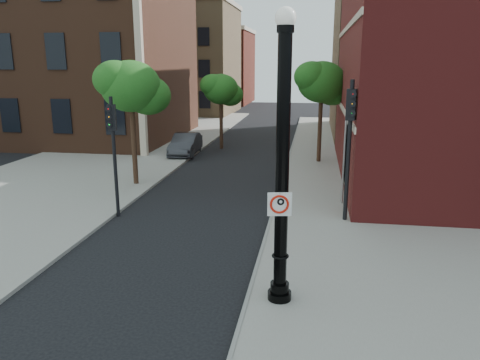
% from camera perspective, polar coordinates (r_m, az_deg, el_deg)
% --- Properties ---
extents(ground, '(120.00, 120.00, 0.00)m').
position_cam_1_polar(ground, '(12.73, -8.37, -13.32)').
color(ground, black).
rests_on(ground, ground).
extents(sidewalk_right, '(8.00, 60.00, 0.12)m').
position_cam_1_polar(sidewalk_right, '(21.68, 15.25, -1.83)').
color(sidewalk_right, gray).
rests_on(sidewalk_right, ground).
extents(sidewalk_left, '(10.00, 50.00, 0.12)m').
position_cam_1_polar(sidewalk_left, '(31.89, -14.29, 3.27)').
color(sidewalk_left, gray).
rests_on(sidewalk_left, ground).
extents(curb_edge, '(0.10, 60.00, 0.14)m').
position_cam_1_polar(curb_edge, '(21.58, 4.78, -1.41)').
color(curb_edge, gray).
rests_on(curb_edge, ground).
extents(victorian_building, '(18.60, 14.60, 17.95)m').
position_cam_1_polar(victorian_building, '(39.94, -21.27, 17.41)').
color(victorian_building, brown).
rests_on(victorian_building, ground).
extents(bg_building_tan_a, '(12.00, 12.00, 12.00)m').
position_cam_1_polar(bg_building_tan_a, '(56.91, -7.00, 14.21)').
color(bg_building_tan_a, '#8F734E').
rests_on(bg_building_tan_a, ground).
extents(bg_building_red, '(12.00, 12.00, 10.00)m').
position_cam_1_polar(bg_building_red, '(70.48, -3.78, 13.44)').
color(bg_building_red, maroon).
rests_on(bg_building_red, ground).
extents(bg_building_tan_b, '(22.00, 14.00, 14.00)m').
position_cam_1_polar(bg_building_tan_b, '(42.62, 26.94, 14.24)').
color(bg_building_tan_b, '#8F734E').
rests_on(bg_building_tan_b, ground).
extents(lamppost, '(0.59, 0.59, 7.01)m').
position_cam_1_polar(lamppost, '(10.93, 5.15, 0.31)').
color(lamppost, black).
rests_on(lamppost, ground).
extents(no_parking_sign, '(0.56, 0.14, 0.57)m').
position_cam_1_polar(no_parking_sign, '(10.93, 4.86, -2.94)').
color(no_parking_sign, white).
rests_on(no_parking_sign, ground).
extents(parked_car, '(1.72, 4.31, 1.40)m').
position_cam_1_polar(parked_car, '(30.46, -6.66, 4.34)').
color(parked_car, '#2F2F34').
rests_on(parked_car, ground).
extents(traffic_signal_left, '(0.35, 0.40, 4.62)m').
position_cam_1_polar(traffic_signal_left, '(18.23, -15.22, 5.06)').
color(traffic_signal_left, black).
rests_on(traffic_signal_left, ground).
extents(traffic_signal_right, '(0.38, 0.45, 5.27)m').
position_cam_1_polar(traffic_signal_right, '(17.24, 13.26, 6.14)').
color(traffic_signal_right, black).
rests_on(traffic_signal_right, ground).
extents(utility_pole, '(0.10, 0.10, 4.83)m').
position_cam_1_polar(utility_pole, '(19.56, 12.64, 3.72)').
color(utility_pole, '#999999').
rests_on(utility_pole, ground).
extents(street_tree_a, '(3.30, 2.98, 5.95)m').
position_cam_1_polar(street_tree_a, '(22.68, -13.03, 10.91)').
color(street_tree_a, '#301F13').
rests_on(street_tree_a, ground).
extents(street_tree_b, '(2.83, 2.56, 5.10)m').
position_cam_1_polar(street_tree_b, '(32.29, -2.27, 10.91)').
color(street_tree_b, '#301F13').
rests_on(street_tree_b, ground).
extents(street_tree_c, '(3.29, 2.97, 5.93)m').
position_cam_1_polar(street_tree_c, '(27.77, 10.01, 11.55)').
color(street_tree_c, '#301F13').
rests_on(street_tree_c, ground).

